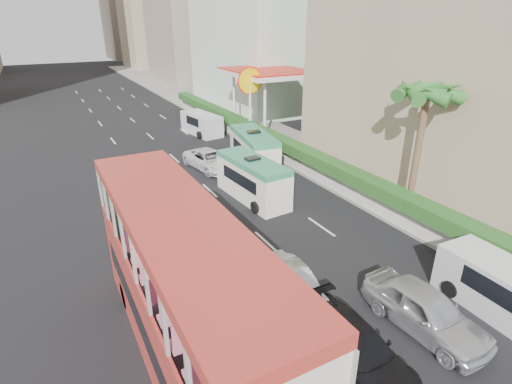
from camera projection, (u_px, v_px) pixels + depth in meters
ground_plane at (342, 300)px, 14.93m from camera, size 200.00×200.00×0.00m
double_decker_bus at (184, 293)px, 11.31m from camera, size 2.50×11.00×5.06m
car_silver_lane_a at (290, 307)px, 14.56m from camera, size 1.85×4.56×1.47m
car_silver_lane_b at (421, 328)px, 13.60m from camera, size 2.03×4.56×1.52m
car_black at (352, 364)px, 12.17m from camera, size 1.97×4.62×1.33m
van_asset at (210, 169)px, 28.01m from camera, size 2.85×4.93×1.29m
minibus_near at (253, 179)px, 22.93m from camera, size 2.18×5.49×2.38m
minibus_far at (254, 151)px, 27.65m from camera, size 2.90×5.94×2.52m
panel_van_near at (505, 291)px, 13.97m from camera, size 1.99×4.64×1.83m
panel_van_far at (202, 124)px, 36.10m from camera, size 2.50×4.82×1.84m
sidewalk at (248, 125)px, 38.98m from camera, size 6.00×120.00×0.18m
kerb_wall at (284, 155)px, 28.65m from camera, size 0.30×44.00×1.00m
hedge at (284, 144)px, 28.31m from camera, size 1.10×44.00×0.70m
palm_tree at (417, 154)px, 20.21m from camera, size 0.36×0.36×6.40m
shell_station at (268, 100)px, 36.74m from camera, size 6.50×8.00×5.50m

